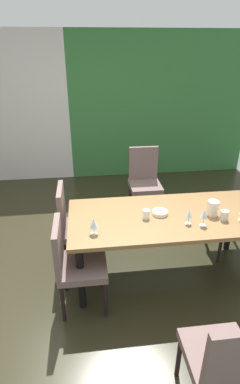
% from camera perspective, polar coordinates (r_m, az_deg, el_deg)
% --- Properties ---
extents(ground_plane, '(5.97, 5.62, 0.02)m').
position_cam_1_polar(ground_plane, '(3.48, -4.44, -14.97)').
color(ground_plane, '#2A2718').
extents(garden_window_panel, '(3.28, 0.10, 2.51)m').
position_cam_1_polar(garden_window_panel, '(5.65, 7.81, 15.70)').
color(garden_window_panel, '#336C35').
rests_on(garden_window_panel, ground_plane).
extents(dining_table, '(1.98, 0.90, 0.75)m').
position_cam_1_polar(dining_table, '(3.08, 9.05, -5.66)').
color(dining_table, olive).
rests_on(dining_table, ground_plane).
extents(chair_head_near, '(0.44, 0.44, 0.93)m').
position_cam_1_polar(chair_head_near, '(2.23, 19.52, -28.04)').
color(chair_head_near, '#705854').
rests_on(chair_head_near, ground_plane).
extents(chair_left_far, '(0.45, 0.44, 0.96)m').
position_cam_1_polar(chair_left_far, '(3.31, -8.75, -5.88)').
color(chair_left_far, '#705854').
rests_on(chair_left_far, ground_plane).
extents(chair_head_far, '(0.44, 0.45, 0.97)m').
position_cam_1_polar(chair_head_far, '(4.34, 4.67, 2.59)').
color(chair_head_far, '#705854').
rests_on(chair_head_far, ground_plane).
extents(chair_left_near, '(0.45, 0.44, 0.91)m').
position_cam_1_polar(chair_left_near, '(2.81, -8.83, -12.91)').
color(chair_left_near, '#705854').
rests_on(chair_left_near, ground_plane).
extents(chair_right_far, '(0.44, 0.44, 0.99)m').
position_cam_1_polar(chair_right_far, '(3.74, 21.89, -3.50)').
color(chair_right_far, '#705854').
rests_on(chair_right_far, ground_plane).
extents(wine_glass_west, '(0.08, 0.08, 0.15)m').
position_cam_1_polar(wine_glass_west, '(2.67, -5.02, -6.00)').
color(wine_glass_west, silver).
rests_on(wine_glass_west, dining_table).
extents(wine_glass_south, '(0.06, 0.06, 0.14)m').
position_cam_1_polar(wine_glass_south, '(2.88, 12.99, -4.18)').
color(wine_glass_south, silver).
rests_on(wine_glass_south, dining_table).
extents(wine_glass_center, '(0.07, 0.07, 0.17)m').
position_cam_1_polar(wine_glass_center, '(2.88, 15.76, -4.11)').
color(wine_glass_center, silver).
rests_on(wine_glass_center, dining_table).
extents(serving_bowl_near_window, '(0.16, 0.16, 0.04)m').
position_cam_1_polar(serving_bowl_near_window, '(3.03, 7.62, -3.92)').
color(serving_bowl_near_window, white).
rests_on(serving_bowl_near_window, dining_table).
extents(cup_right, '(0.08, 0.08, 0.10)m').
position_cam_1_polar(cup_right, '(3.07, 19.25, -4.22)').
color(cup_right, silver).
rests_on(cup_right, dining_table).
extents(cup_corner, '(0.07, 0.07, 0.09)m').
position_cam_1_polar(cup_corner, '(2.93, 4.99, -4.21)').
color(cup_corner, white).
rests_on(cup_corner, dining_table).
extents(pitcher_east, '(0.12, 0.11, 0.15)m').
position_cam_1_polar(pitcher_east, '(3.11, 17.28, -2.90)').
color(pitcher_east, '#F2DECB').
rests_on(pitcher_east, dining_table).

